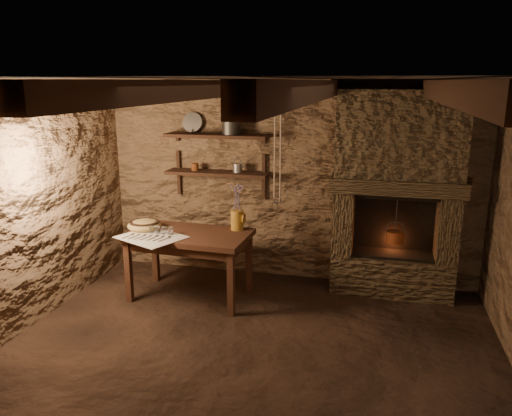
% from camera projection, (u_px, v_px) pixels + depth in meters
% --- Properties ---
extents(floor, '(4.50, 4.50, 0.00)m').
position_uv_depth(floor, '(247.00, 358.00, 4.42)').
color(floor, black).
rests_on(floor, ground).
extents(back_wall, '(4.50, 0.04, 2.40)m').
position_uv_depth(back_wall, '(289.00, 182.00, 6.01)').
color(back_wall, brown).
rests_on(back_wall, floor).
extents(front_wall, '(4.50, 0.04, 2.40)m').
position_uv_depth(front_wall, '(132.00, 352.00, 2.24)').
color(front_wall, brown).
rests_on(front_wall, floor).
extents(left_wall, '(0.04, 4.00, 2.40)m').
position_uv_depth(left_wall, '(13.00, 212.00, 4.64)').
color(left_wall, brown).
rests_on(left_wall, floor).
extents(ceiling, '(4.50, 4.00, 0.04)m').
position_uv_depth(ceiling, '(245.00, 78.00, 3.83)').
color(ceiling, black).
rests_on(ceiling, back_wall).
extents(beam_far_left, '(0.14, 3.95, 0.16)m').
position_uv_depth(beam_far_left, '(73.00, 90.00, 4.20)').
color(beam_far_left, black).
rests_on(beam_far_left, ceiling).
extents(beam_mid_left, '(0.14, 3.95, 0.16)m').
position_uv_depth(beam_mid_left, '(185.00, 90.00, 3.96)').
color(beam_mid_left, black).
rests_on(beam_mid_left, ceiling).
extents(beam_mid_right, '(0.14, 3.95, 0.16)m').
position_uv_depth(beam_mid_right, '(310.00, 91.00, 3.73)').
color(beam_mid_right, black).
rests_on(beam_mid_right, ceiling).
extents(beam_far_right, '(0.14, 3.95, 0.16)m').
position_uv_depth(beam_far_right, '(451.00, 91.00, 3.50)').
color(beam_far_right, black).
rests_on(beam_far_right, ceiling).
extents(shelf_lower, '(1.25, 0.30, 0.04)m').
position_uv_depth(shelf_lower, '(217.00, 173.00, 6.03)').
color(shelf_lower, black).
rests_on(shelf_lower, back_wall).
extents(shelf_upper, '(1.25, 0.30, 0.04)m').
position_uv_depth(shelf_upper, '(216.00, 136.00, 5.92)').
color(shelf_upper, black).
rests_on(shelf_upper, back_wall).
extents(hearth, '(1.43, 0.51, 2.30)m').
position_uv_depth(hearth, '(397.00, 189.00, 5.49)').
color(hearth, '#3E2E1F').
rests_on(hearth, floor).
extents(work_table, '(1.36, 0.82, 0.76)m').
position_uv_depth(work_table, '(190.00, 263.00, 5.58)').
color(work_table, '#311A11').
rests_on(work_table, floor).
extents(linen_cloth, '(0.81, 0.75, 0.01)m').
position_uv_depth(linen_cloth, '(151.00, 237.00, 5.33)').
color(linen_cloth, beige).
rests_on(linen_cloth, work_table).
extents(pewter_cutlery_row, '(0.58, 0.42, 0.01)m').
position_uv_depth(pewter_cutlery_row, '(150.00, 237.00, 5.31)').
color(pewter_cutlery_row, gray).
rests_on(pewter_cutlery_row, linen_cloth).
extents(drinking_glasses, '(0.21, 0.06, 0.08)m').
position_uv_depth(drinking_glasses, '(158.00, 230.00, 5.43)').
color(drinking_glasses, white).
rests_on(drinking_glasses, linen_cloth).
extents(stoneware_jug, '(0.19, 0.19, 0.51)m').
position_uv_depth(stoneware_jug, '(237.00, 211.00, 5.56)').
color(stoneware_jug, '#AB7421').
rests_on(stoneware_jug, work_table).
extents(wooden_bowl, '(0.46, 0.46, 0.14)m').
position_uv_depth(wooden_bowl, '(145.00, 225.00, 5.61)').
color(wooden_bowl, olive).
rests_on(wooden_bowl, work_table).
extents(iron_stockpot, '(0.28, 0.28, 0.17)m').
position_uv_depth(iron_stockpot, '(231.00, 127.00, 5.85)').
color(iron_stockpot, '#2A2826').
rests_on(iron_stockpot, shelf_upper).
extents(tin_pan, '(0.25, 0.11, 0.24)m').
position_uv_depth(tin_pan, '(193.00, 122.00, 6.05)').
color(tin_pan, '#A2A29D').
rests_on(tin_pan, shelf_upper).
extents(small_kettle, '(0.17, 0.13, 0.16)m').
position_uv_depth(small_kettle, '(238.00, 168.00, 5.95)').
color(small_kettle, '#A2A29D').
rests_on(small_kettle, shelf_lower).
extents(rusty_tin, '(0.09, 0.09, 0.09)m').
position_uv_depth(rusty_tin, '(195.00, 167.00, 6.08)').
color(rusty_tin, '#552711').
rests_on(rusty_tin, shelf_lower).
extents(red_pot, '(0.22, 0.22, 0.54)m').
position_uv_depth(red_pot, '(395.00, 236.00, 5.58)').
color(red_pot, maroon).
rests_on(red_pot, hearth).
extents(hanging_ropes, '(0.08, 0.08, 1.20)m').
position_uv_depth(hanging_ropes, '(278.00, 141.00, 4.95)').
color(hanging_ropes, tan).
rests_on(hanging_ropes, ceiling).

